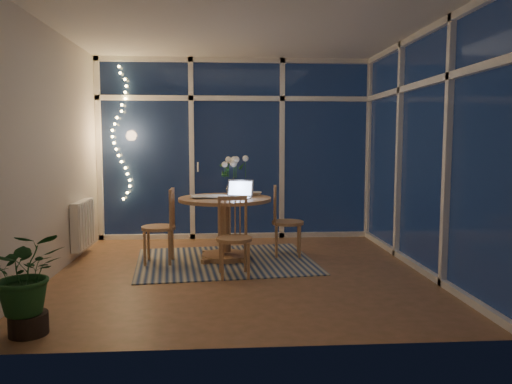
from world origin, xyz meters
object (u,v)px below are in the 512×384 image
(chair_right, at_px, (288,221))
(dining_table, at_px, (225,229))
(flower_vase, at_px, (234,186))
(potted_plant, at_px, (27,284))
(chair_front, at_px, (234,237))
(chair_left, at_px, (158,226))
(laptop, at_px, (238,188))

(chair_right, bearing_deg, dining_table, 104.74)
(flower_vase, bearing_deg, chair_right, -16.84)
(potted_plant, bearing_deg, chair_front, 43.47)
(chair_right, distance_m, chair_front, 1.13)
(dining_table, height_order, potted_plant, potted_plant)
(chair_left, distance_m, chair_front, 1.07)
(chair_right, xyz_separation_m, potted_plant, (-2.23, -2.37, -0.06))
(laptop, bearing_deg, chair_front, -76.40)
(chair_left, distance_m, chair_right, 1.56)
(chair_front, distance_m, potted_plant, 2.13)
(chair_front, bearing_deg, flower_vase, 84.39)
(chair_right, relative_size, chair_front, 1.04)
(chair_right, relative_size, potted_plant, 1.17)
(chair_left, relative_size, flower_vase, 4.22)
(chair_left, height_order, laptop, laptop)
(chair_right, xyz_separation_m, chair_front, (-0.68, -0.90, -0.02))
(chair_left, distance_m, laptop, 1.01)
(flower_vase, distance_m, potted_plant, 3.05)
(chair_right, bearing_deg, flower_vase, 78.72)
(potted_plant, bearing_deg, flower_vase, 58.48)
(chair_front, bearing_deg, dining_table, 92.24)
(chair_right, distance_m, flower_vase, 0.80)
(chair_right, distance_m, laptop, 0.78)
(dining_table, xyz_separation_m, chair_left, (-0.77, -0.14, 0.07))
(chair_front, relative_size, laptop, 2.71)
(flower_vase, bearing_deg, potted_plant, -121.52)
(laptop, height_order, flower_vase, laptop)
(chair_left, relative_size, laptop, 2.83)
(chair_front, xyz_separation_m, flower_vase, (0.03, 1.10, 0.43))
(laptop, xyz_separation_m, flower_vase, (-0.04, 0.40, -0.01))
(dining_table, bearing_deg, chair_left, -169.76)
(dining_table, relative_size, laptop, 3.51)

